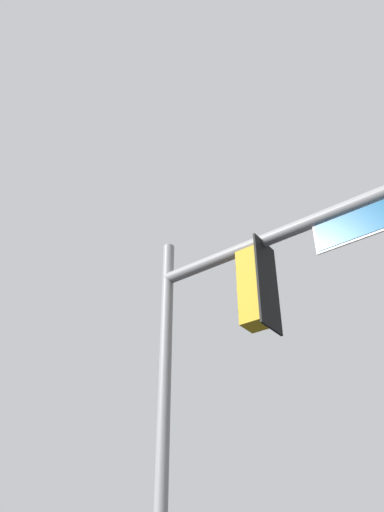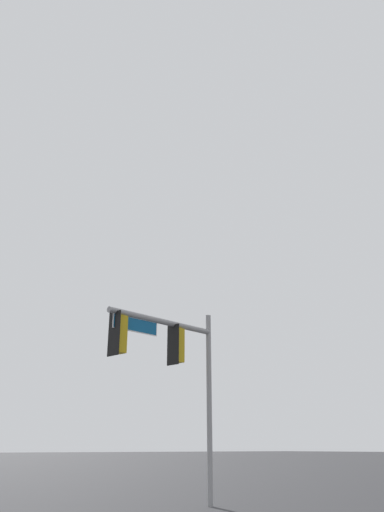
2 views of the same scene
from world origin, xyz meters
name	(u,v)px [view 2 (image 2 of 2)]	position (x,y,z in m)	size (l,w,h in m)	color
signal_pole_near	(169,354)	(-5.38, -7.25, 4.50)	(4.34, 1.14, 6.09)	gray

